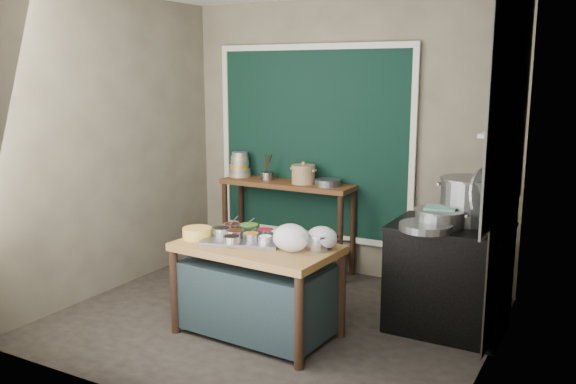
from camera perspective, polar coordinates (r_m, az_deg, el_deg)
The scene contains 30 objects.
floor at distance 5.31m, azimuth -1.59°, elevation -11.98°, with size 3.50×3.00×0.02m, color #2D2723.
back_wall at distance 6.27m, azimuth 5.37°, elevation 4.91°, with size 3.50×0.02×2.80m, color #776E5C.
left_wall at distance 6.01m, azimuth -16.34°, elevation 4.24°, with size 0.02×3.00×2.80m, color #776E5C.
right_wall at distance 4.32m, azimuth 18.88°, elevation 1.57°, with size 0.02×3.00×2.80m, color #776E5C.
curtain_panel at distance 6.38m, azimuth 2.33°, elevation 4.61°, with size 2.10×0.02×1.90m, color black.
curtain_frame at distance 6.38m, azimuth 2.29°, elevation 4.60°, with size 2.22×0.03×2.02m, color beige, non-canonical shape.
tile_panel at distance 4.82m, azimuth 20.10°, elevation 7.81°, with size 0.02×1.70×1.70m, color #B2B2AA.
soot_patch at distance 5.10m, azimuth 19.47°, elevation -5.14°, with size 0.01×1.30×1.30m, color black.
wall_shelf at distance 5.15m, azimuth 19.29°, elevation 5.23°, with size 0.22×0.70×0.03m, color beige.
prep_table at distance 4.90m, azimuth -2.90°, elevation -9.15°, with size 1.25×0.72×0.75m, color olive.
back_counter at distance 6.47m, azimuth -0.08°, elevation -3.18°, with size 1.45×0.40×0.95m, color #532D17.
stove_block at distance 5.16m, azimuth 14.78°, elevation -7.89°, with size 0.90×0.68×0.85m, color black.
stove_top at distance 5.04m, azimuth 15.03°, elevation -3.14°, with size 0.92×0.69×0.03m, color black.
condiment_tray at distance 4.89m, azimuth -4.10°, elevation -4.43°, with size 0.63×0.45×0.03m, color gray.
condiment_bowls at distance 4.91m, azimuth -4.08°, elevation -3.82°, with size 0.58×0.49×0.07m.
yellow_basin at distance 4.99m, azimuth -8.49°, elevation -3.83°, with size 0.24×0.24×0.09m, color gold.
saucepan at distance 4.64m, azimuth 2.92°, elevation -4.65°, with size 0.23×0.23×0.12m, color gray, non-canonical shape.
plastic_bag_a at distance 4.58m, azimuth 0.27°, elevation -4.29°, with size 0.28×0.24×0.21m, color white.
plastic_bag_b at distance 4.63m, azimuth 3.19°, elevation -4.32°, with size 0.24×0.21×0.18m, color white.
bowl_stack at distance 6.69m, azimuth -4.55°, elevation 2.46°, with size 0.24×0.24×0.27m.
utensil_cup at distance 6.47m, azimuth -1.95°, elevation 1.50°, with size 0.14×0.14×0.09m, color gray.
ceramic_crock at distance 6.26m, azimuth 1.44°, elevation 1.58°, with size 0.26×0.26×0.17m, color #9B7B54, non-canonical shape.
wide_bowl at distance 6.15m, azimuth 3.74°, elevation 0.89°, with size 0.27×0.27×0.07m, color gray.
stock_pot at distance 5.09m, azimuth 16.52°, elevation -0.77°, with size 0.47×0.47×0.37m, color gray, non-canonical shape.
pot_lid at distance 4.99m, azimuth 18.28°, elevation -0.46°, with size 0.49×0.49×0.02m, color gray.
steamer at distance 4.95m, azimuth 14.03°, elevation -2.34°, with size 0.42×0.42×0.14m, color gray, non-canonical shape.
green_cloth at distance 4.94m, azimuth 14.07°, elevation -1.47°, with size 0.24×0.18×0.02m, color slate.
shallow_pan at distance 4.81m, azimuth 12.77°, elevation -3.20°, with size 0.41×0.41×0.05m, color gray.
shelf_bowl_stack at distance 5.10m, azimuth 19.27°, elevation 6.06°, with size 0.17×0.17×0.13m.
shelf_bowl_green at distance 5.35m, azimuth 19.70°, elevation 5.83°, with size 0.14×0.14×0.05m, color gray.
Camera 1 is at (2.48, -4.21, 2.07)m, focal length 38.00 mm.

